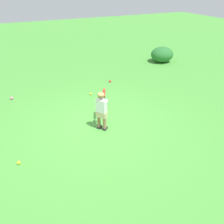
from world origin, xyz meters
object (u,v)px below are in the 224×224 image
object	(u,v)px
play_ball_near_batter	(91,94)
play_ball_far_right	(19,163)
child_batter	(102,107)
play_ball_midfield	(12,98)
play_ball_far_left	(110,81)

from	to	relation	value
play_ball_near_batter	play_ball_far_right	size ratio (longest dim) A/B	1.02
child_batter	play_ball_near_batter	world-z (taller)	child_batter
play_ball_midfield	play_ball_far_right	bearing A→B (deg)	-2.02
play_ball_far_right	play_ball_far_left	bearing A→B (deg)	131.69
child_batter	play_ball_far_left	size ratio (longest dim) A/B	12.42
play_ball_near_batter	play_ball_midfield	world-z (taller)	play_ball_midfield
play_ball_near_batter	play_ball_midfield	size ratio (longest dim) A/B	0.81
play_ball_far_right	play_ball_midfield	distance (m)	3.39
play_ball_far_left	play_ball_midfield	xyz separation A→B (m)	(-0.06, -3.62, 0.00)
play_ball_near_batter	play_ball_far_right	world-z (taller)	play_ball_near_batter
child_batter	play_ball_far_left	world-z (taller)	child_batter
child_batter	play_ball_far_right	world-z (taller)	child_batter
child_batter	play_ball_near_batter	bearing A→B (deg)	167.47
child_batter	play_ball_near_batter	xyz separation A→B (m)	(-2.07, 0.46, -0.61)
child_batter	play_ball_midfield	size ratio (longest dim) A/B	11.19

